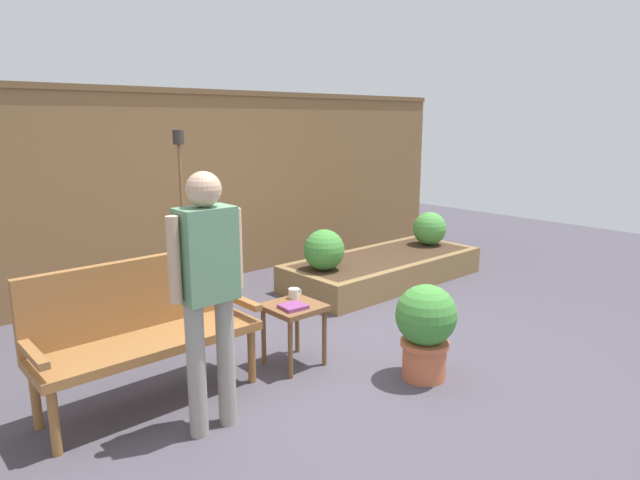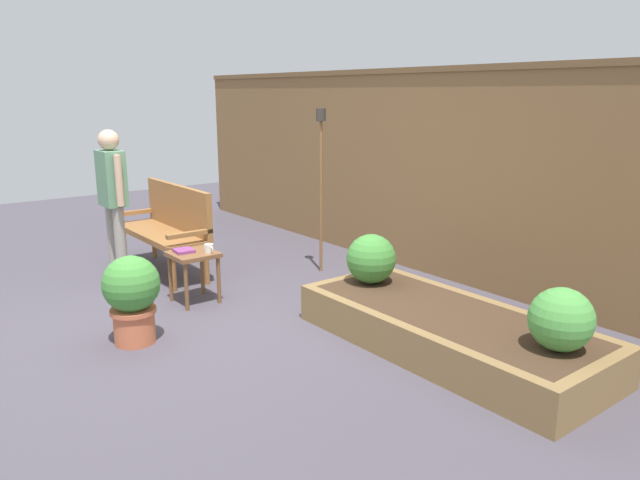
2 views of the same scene
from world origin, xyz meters
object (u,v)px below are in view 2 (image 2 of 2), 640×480
garden_bench (169,222)px  book_on_table (184,251)px  cup_on_table (209,248)px  shrub_far_corner (561,319)px  person_by_bench (113,194)px  side_table (193,261)px  potted_boxwood (132,294)px  tiki_torch (321,162)px  shrub_near_bench (371,259)px

garden_bench → book_on_table: garden_bench is taller
garden_bench → cup_on_table: size_ratio=12.19×
cup_on_table → shrub_far_corner: size_ratio=0.29×
garden_bench → shrub_far_corner: size_ratio=3.49×
shrub_far_corner → person_by_bench: bearing=-160.2°
garden_bench → side_table: size_ratio=3.00×
potted_boxwood → shrub_far_corner: 3.09m
garden_bench → tiki_torch: bearing=52.3°
potted_boxwood → side_table: bearing=125.2°
book_on_table → shrub_far_corner: bearing=25.2°
side_table → potted_boxwood: (0.56, -0.80, -0.00)m
cup_on_table → tiki_torch: (-0.17, 1.43, 0.67)m
potted_boxwood → shrub_near_bench: shrub_near_bench is taller
garden_bench → side_table: (1.07, -0.25, -0.15)m
side_table → cup_on_table: cup_on_table is taller
shrub_near_bench → tiki_torch: (-1.33, 0.49, 0.68)m
potted_boxwood → tiki_torch: size_ratio=0.40×
tiki_torch → cup_on_table: bearing=-83.4°
tiki_torch → person_by_bench: 2.12m
cup_on_table → shrub_near_bench: 1.49m
garden_bench → potted_boxwood: 1.94m
garden_bench → person_by_bench: (0.14, -0.63, 0.39)m
potted_boxwood → tiki_torch: bearing=105.1°
tiki_torch → book_on_table: bearing=-89.6°
garden_bench → shrub_near_bench: (2.33, 0.80, -0.03)m
side_table → shrub_far_corner: shrub_far_corner is taller
side_table → shrub_near_bench: size_ratio=1.12×
tiki_torch → person_by_bench: tiki_torch is taller
book_on_table → person_by_bench: person_by_bench is taller
shrub_near_bench → book_on_table: bearing=-139.7°
shrub_near_bench → person_by_bench: size_ratio=0.27×
tiki_torch → garden_bench: bearing=-127.7°
shrub_near_bench → person_by_bench: (-2.19, -1.43, 0.42)m
side_table → cup_on_table: 0.19m
potted_boxwood → person_by_bench: (-1.49, 0.42, 0.54)m
shrub_far_corner → tiki_torch: bearing=171.0°
garden_bench → shrub_far_corner: (4.10, 0.80, -0.04)m
book_on_table → shrub_near_bench: 1.73m
garden_bench → book_on_table: 1.06m
potted_boxwood → shrub_near_bench: bearing=69.4°
potted_boxwood → garden_bench: bearing=147.2°
side_table → book_on_table: book_on_table is taller
cup_on_table → shrub_far_corner: (2.93, 0.94, -0.01)m
shrub_near_bench → tiki_torch: bearing=159.7°
potted_boxwood → person_by_bench: person_by_bench is taller
garden_bench → shrub_near_bench: bearing=19.0°
shrub_near_bench → tiki_torch: size_ratio=0.24×
tiki_torch → shrub_near_bench: bearing=-20.3°
garden_bench → book_on_table: (1.01, -0.32, -0.05)m
book_on_table → person_by_bench: bearing=-155.2°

